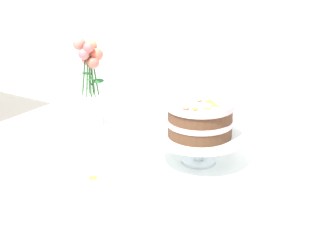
# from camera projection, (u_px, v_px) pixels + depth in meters

# --- Properties ---
(dining_table) EXTENTS (1.40, 1.00, 0.74)m
(dining_table) POSITION_uv_depth(u_px,v_px,m) (146.00, 182.00, 1.66)
(dining_table) COLOR white
(dining_table) RESTS_ON ground
(linen_napkin) EXTENTS (0.33, 0.33, 0.00)m
(linen_napkin) POSITION_uv_depth(u_px,v_px,m) (199.00, 163.00, 1.59)
(linen_napkin) COLOR white
(linen_napkin) RESTS_ON dining_table
(cake_stand) EXTENTS (0.29, 0.29, 0.10)m
(cake_stand) POSITION_uv_depth(u_px,v_px,m) (199.00, 140.00, 1.57)
(cake_stand) COLOR silver
(cake_stand) RESTS_ON linen_napkin
(layer_cake) EXTENTS (0.22, 0.22, 0.12)m
(layer_cake) POSITION_uv_depth(u_px,v_px,m) (200.00, 118.00, 1.54)
(layer_cake) COLOR brown
(layer_cake) RESTS_ON cake_stand
(flower_vase) EXTENTS (0.11, 0.10, 0.35)m
(flower_vase) POSITION_uv_depth(u_px,v_px,m) (91.00, 85.00, 1.88)
(flower_vase) COLOR silver
(flower_vase) RESTS_ON dining_table
(loose_petal_0) EXTENTS (0.04, 0.04, 0.01)m
(loose_petal_0) POSITION_uv_depth(u_px,v_px,m) (93.00, 177.00, 1.49)
(loose_petal_0) COLOR yellow
(loose_petal_0) RESTS_ON dining_table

